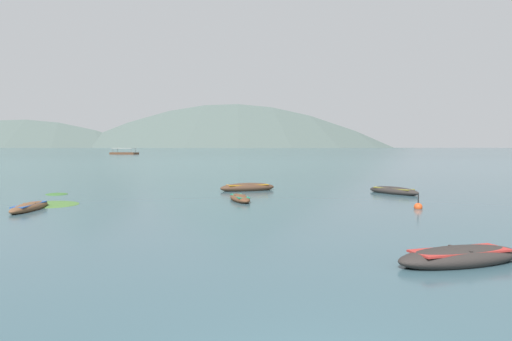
{
  "coord_description": "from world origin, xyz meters",
  "views": [
    {
      "loc": [
        -1.23,
        -4.9,
        3.0
      ],
      "look_at": [
        0.79,
        38.73,
        0.69
      ],
      "focal_mm": 31.96,
      "sensor_mm": 36.0,
      "label": 1
    }
  ],
  "objects": [
    {
      "name": "ground_plane",
      "position": [
        0.0,
        1500.0,
        0.0
      ],
      "size": [
        6000.0,
        6000.0,
        0.0
      ],
      "primitive_type": "plane",
      "color": "#385660"
    },
    {
      "name": "mooring_buoy",
      "position": [
        7.58,
        16.48,
        0.09
      ],
      "size": [
        0.4,
        0.4,
        0.84
      ],
      "color": "#DB4C1E",
      "rests_on": "ground"
    },
    {
      "name": "weed_patch_1",
      "position": [
        -10.77,
        18.97,
        0.0
      ],
      "size": [
        4.1,
        4.19,
        0.14
      ],
      "primitive_type": "ellipsoid",
      "rotation": [
        0.0,
        0.0,
        2.19
      ],
      "color": "#477033",
      "rests_on": "ground"
    },
    {
      "name": "rowboat_4",
      "position": [
        -0.38,
        25.96,
        0.2
      ],
      "size": [
        4.06,
        2.36,
        0.65
      ],
      "color": "#4C3323",
      "rests_on": "ground"
    },
    {
      "name": "rowboat_6",
      "position": [
        -0.96,
        20.09,
        0.14
      ],
      "size": [
        1.52,
        3.21,
        0.44
      ],
      "color": "brown",
      "rests_on": "ground"
    },
    {
      "name": "rowboat_5",
      "position": [
        4.52,
        6.35,
        0.18
      ],
      "size": [
        3.82,
        2.07,
        0.56
      ],
      "color": "#2D2826",
      "rests_on": "ground"
    },
    {
      "name": "rowboat_3",
      "position": [
        8.82,
        23.42,
        0.18
      ],
      "size": [
        2.82,
        3.66,
        0.57
      ],
      "color": "#2D2826",
      "rests_on": "ground"
    },
    {
      "name": "weed_patch_2",
      "position": [
        -12.4,
        24.03,
        0.0
      ],
      "size": [
        1.9,
        2.01,
        0.14
      ],
      "primitive_type": "ellipsoid",
      "rotation": [
        0.0,
        0.0,
        0.48
      ],
      "color": "#38662D",
      "rests_on": "ground"
    },
    {
      "name": "ferry_0",
      "position": [
        -43.59,
        171.46,
        0.45
      ],
      "size": [
        11.35,
        7.39,
        2.54
      ],
      "color": "brown",
      "rests_on": "ground"
    },
    {
      "name": "mountain_3",
      "position": [
        5.43,
        1372.47,
        164.66
      ],
      "size": [
        1045.48,
        1045.48,
        329.32
      ],
      "primitive_type": "cone",
      "color": "#4C5B56",
      "rests_on": "ground"
    },
    {
      "name": "mountain_2",
      "position": [
        -461.42,
        1383.37,
        139.71
      ],
      "size": [
        929.36,
        929.36,
        279.42
      ],
      "primitive_type": "cone",
      "color": "#4C5B56",
      "rests_on": "ground"
    },
    {
      "name": "rowboat_0",
      "position": [
        -10.91,
        16.87,
        0.14
      ],
      "size": [
        0.93,
        3.43,
        0.45
      ],
      "color": "brown",
      "rests_on": "ground"
    }
  ]
}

